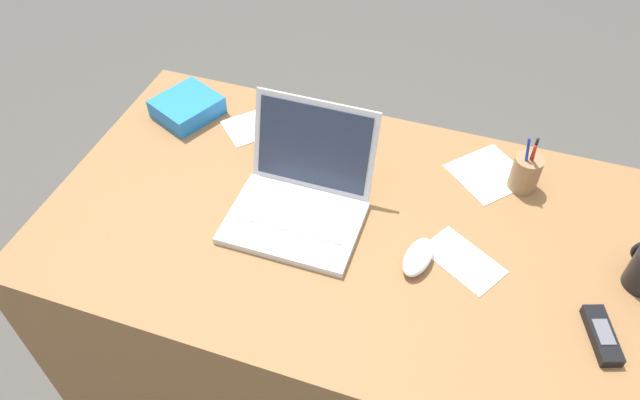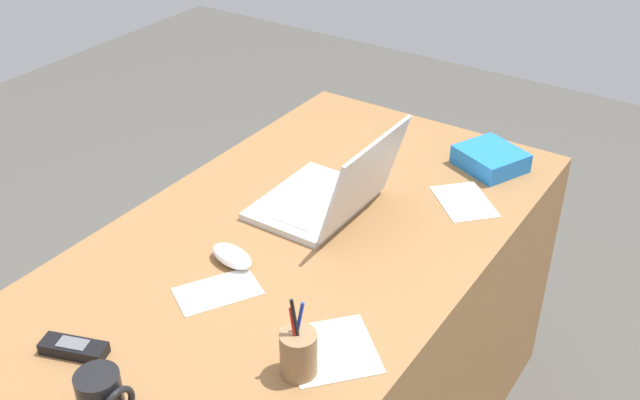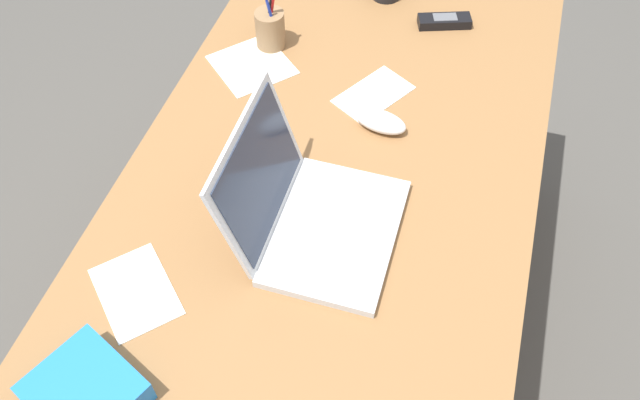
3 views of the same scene
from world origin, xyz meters
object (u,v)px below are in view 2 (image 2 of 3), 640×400
pen_holder (299,353)px  computer_mouse (232,256)px  cordless_phone (74,348)px  coffee_mug_white (102,397)px  snack_bag (490,159)px  laptop (330,194)px

pen_holder → computer_mouse: bearing=-121.5°
computer_mouse → cordless_phone: bearing=-0.5°
computer_mouse → coffee_mug_white: (0.47, 0.10, 0.03)m
computer_mouse → snack_bag: snack_bag is taller
laptop → cordless_phone: size_ratio=2.26×
laptop → coffee_mug_white: size_ratio=3.14×
pen_holder → snack_bag: pen_holder is taller
computer_mouse → laptop: bearing=177.4°
cordless_phone → computer_mouse: bearing=169.9°
laptop → snack_bag: laptop is taller
coffee_mug_white → pen_holder: (-0.28, 0.22, -0.00)m
snack_bag → computer_mouse: bearing=-23.0°
laptop → coffee_mug_white: bearing=2.7°
laptop → computer_mouse: (0.30, -0.07, -0.03)m
coffee_mug_white → cordless_phone: size_ratio=0.72×
cordless_phone → pen_holder: size_ratio=0.81×
cordless_phone → pen_holder: pen_holder is taller
snack_bag → pen_holder: bearing=0.6°
computer_mouse → cordless_phone: (0.39, -0.07, -0.01)m
cordless_phone → pen_holder: (-0.20, 0.39, 0.04)m
pen_holder → laptop: bearing=-152.9°
coffee_mug_white → cordless_phone: bearing=-114.7°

